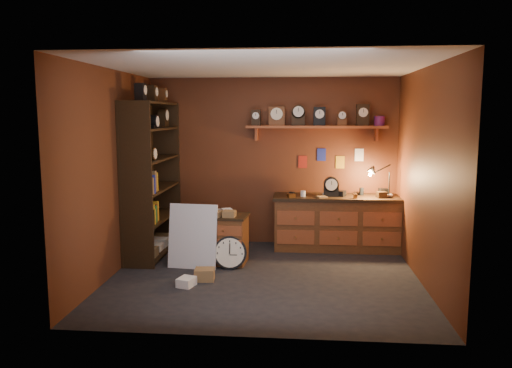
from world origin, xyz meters
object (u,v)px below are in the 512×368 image
object	(u,v)px
shelving_unit	(150,172)
low_cabinet	(226,237)
big_round_clock	(230,253)
workbench	(337,220)

from	to	relation	value
shelving_unit	low_cabinet	bearing A→B (deg)	-18.26
big_round_clock	workbench	bearing A→B (deg)	36.86
shelving_unit	low_cabinet	size ratio (longest dim) A/B	3.27
low_cabinet	big_round_clock	size ratio (longest dim) A/B	1.71
workbench	big_round_clock	size ratio (longest dim) A/B	4.37
low_cabinet	big_round_clock	xyz separation A→B (m)	(0.10, -0.27, -0.16)
low_cabinet	shelving_unit	bearing A→B (deg)	166.74
shelving_unit	low_cabinet	distance (m)	1.54
shelving_unit	big_round_clock	bearing A→B (deg)	-27.05
shelving_unit	big_round_clock	world-z (taller)	shelving_unit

